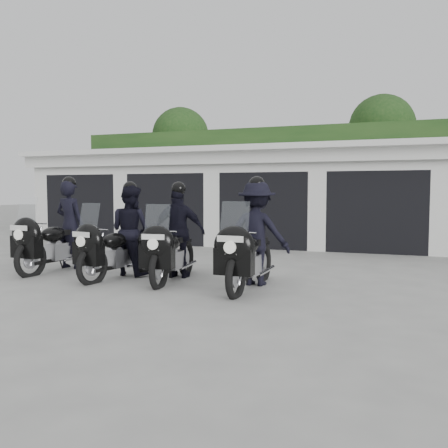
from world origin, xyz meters
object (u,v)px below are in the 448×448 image
(police_bike_a, at_px, (59,232))
(police_bike_c, at_px, (176,237))
(police_bike_d, at_px, (253,238))
(police_bike_b, at_px, (124,235))

(police_bike_a, relative_size, police_bike_c, 1.07)
(police_bike_a, bearing_deg, police_bike_d, 1.43)
(police_bike_a, distance_m, police_bike_c, 2.73)
(police_bike_a, xyz_separation_m, police_bike_c, (2.73, -0.09, -0.00))
(police_bike_b, distance_m, police_bike_c, 1.06)
(police_bike_d, bearing_deg, police_bike_b, 179.59)
(police_bike_c, distance_m, police_bike_d, 1.58)
(police_bike_b, relative_size, police_bike_d, 0.95)
(police_bike_b, distance_m, police_bike_d, 2.64)
(police_bike_c, bearing_deg, police_bike_b, 179.34)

